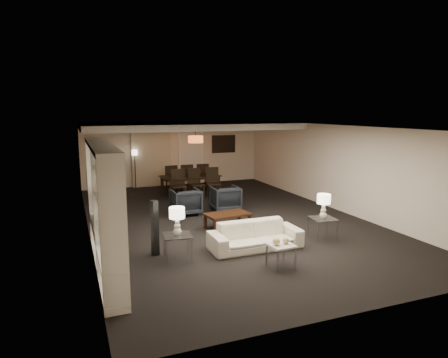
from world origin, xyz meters
TOP-DOWN VIEW (x-y plane):
  - floor at (0.00, 0.00)m, footprint 11.00×11.00m
  - ceiling at (0.00, 0.00)m, footprint 7.00×11.00m
  - wall_back at (0.00, 5.50)m, footprint 7.00×0.02m
  - wall_front at (0.00, -5.50)m, footprint 7.00×0.02m
  - wall_left at (-3.50, 0.00)m, footprint 0.02×11.00m
  - wall_right at (3.50, 0.00)m, footprint 0.02×11.00m
  - ceiling_soffit at (0.00, 3.50)m, footprint 7.00×4.00m
  - curtains at (-0.90, 5.42)m, footprint 1.50×0.12m
  - door at (0.70, 5.47)m, footprint 0.90×0.05m
  - painting at (2.10, 5.46)m, footprint 0.95×0.04m
  - media_unit at (-3.31, -2.60)m, footprint 0.38×3.40m
  - pendant_light at (0.30, 3.50)m, footprint 0.52×0.52m
  - sofa at (-0.24, -2.46)m, footprint 1.96×0.77m
  - coffee_table at (-0.24, -0.86)m, footprint 1.15×0.77m
  - armchair_left at (-0.84, 0.84)m, footprint 0.79×0.81m
  - armchair_right at (0.36, 0.84)m, footprint 0.81×0.83m
  - side_table_left at (-1.94, -2.46)m, footprint 0.60×0.60m
  - side_table_right at (1.46, -2.46)m, footprint 0.60×0.60m
  - table_lamp_left at (-1.94, -2.46)m, footprint 0.33×0.33m
  - table_lamp_right at (1.46, -2.46)m, footprint 0.33×0.33m
  - marble_table at (-0.24, -3.56)m, footprint 0.48×0.48m
  - gold_gourd_a at (-0.34, -3.56)m, footprint 0.14×0.14m
  - gold_gourd_b at (-0.14, -3.56)m, footprint 0.13×0.13m
  - television at (-3.28, -1.73)m, footprint 1.15×0.15m
  - vase_blue at (-3.31, -3.58)m, footprint 0.17×0.17m
  - vase_amber at (-3.31, -2.92)m, footprint 0.16×0.16m
  - floor_speaker at (-2.31, -2.07)m, footprint 0.16×0.16m
  - dining_table at (0.03, 3.26)m, footprint 2.07×1.34m
  - chair_nl at (-0.57, 2.61)m, footprint 0.52×0.52m
  - chair_nm at (0.03, 2.61)m, footprint 0.52×0.52m
  - chair_nr at (0.63, 2.61)m, footprint 0.51×0.51m
  - chair_fl at (-0.57, 3.91)m, footprint 0.53×0.53m
  - chair_fm at (0.03, 3.91)m, footprint 0.48×0.48m
  - chair_fr at (0.63, 3.91)m, footprint 0.51×0.51m
  - floor_lamp at (-1.56, 5.20)m, footprint 0.27×0.27m

SIDE VIEW (x-z plane):
  - floor at x=0.00m, z-range 0.00..0.00m
  - coffee_table at x=-0.24m, z-range 0.00..0.39m
  - marble_table at x=-0.24m, z-range 0.00..0.45m
  - side_table_left at x=-1.94m, z-range 0.00..0.50m
  - side_table_right at x=1.46m, z-range 0.00..0.50m
  - sofa at x=-0.24m, z-range 0.00..0.57m
  - dining_table at x=0.03m, z-range 0.00..0.68m
  - armchair_left at x=-0.84m, z-range 0.00..0.73m
  - armchair_right at x=0.36m, z-range 0.00..0.73m
  - chair_nl at x=-0.57m, z-range 0.00..1.02m
  - chair_nm at x=0.03m, z-range 0.00..1.02m
  - chair_nr at x=0.63m, z-range 0.00..1.02m
  - chair_fl at x=-0.57m, z-range 0.00..1.02m
  - chair_fm at x=0.03m, z-range 0.00..1.02m
  - chair_fr at x=0.63m, z-range 0.00..1.02m
  - gold_gourd_b at x=-0.14m, z-range 0.45..0.57m
  - gold_gourd_a at x=-0.34m, z-range 0.45..0.59m
  - floor_speaker at x=-2.31m, z-range 0.00..1.14m
  - floor_lamp at x=-1.56m, z-range 0.00..1.46m
  - table_lamp_left at x=-1.94m, z-range 0.50..1.06m
  - table_lamp_right at x=1.46m, z-range 0.50..1.06m
  - door at x=0.70m, z-range 0.00..2.10m
  - television at x=-3.28m, z-range 0.75..1.41m
  - vase_blue at x=-3.31m, z-range 1.06..1.23m
  - media_unit at x=-3.31m, z-range 0.00..2.35m
  - curtains at x=-0.90m, z-range 0.00..2.40m
  - wall_back at x=0.00m, z-range 0.00..2.50m
  - wall_front at x=0.00m, z-range 0.00..2.50m
  - wall_left at x=-3.50m, z-range 0.00..2.50m
  - wall_right at x=3.50m, z-range 0.00..2.50m
  - painting at x=2.10m, z-range 1.23..1.88m
  - vase_amber at x=-3.31m, z-range 1.56..1.73m
  - pendant_light at x=0.30m, z-range 1.80..2.04m
  - ceiling_soffit at x=0.00m, z-range 2.30..2.50m
  - ceiling at x=0.00m, z-range 2.49..2.51m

